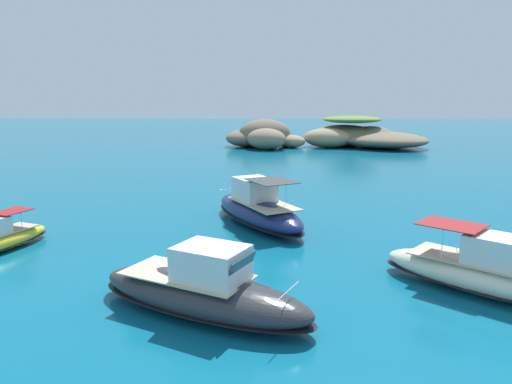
{
  "coord_description": "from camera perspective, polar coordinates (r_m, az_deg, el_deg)",
  "views": [
    {
      "loc": [
        4.27,
        -21.8,
        8.73
      ],
      "look_at": [
        2.69,
        13.3,
        1.74
      ],
      "focal_mm": 32.47,
      "sensor_mm": 36.0,
      "label": 1
    }
  ],
  "objects": [
    {
      "name": "islet_large",
      "position": [
        91.74,
        12.5,
        6.75
      ],
      "size": [
        27.03,
        24.66,
        5.81
      ],
      "color": "#756651",
      "rests_on": "ground"
    },
    {
      "name": "motorboat_charcoal",
      "position": [
        19.65,
        -6.57,
        -12.0
      ],
      "size": [
        10.45,
        6.99,
        2.98
      ],
      "color": "#2D2D33",
      "rests_on": "ground"
    },
    {
      "name": "ground_plane",
      "position": [
        23.87,
        -8.04,
        -10.32
      ],
      "size": [
        400.0,
        400.0,
        0.0
      ],
      "primitive_type": "plane",
      "color": "#0C5B7A"
    },
    {
      "name": "islet_small",
      "position": [
        87.32,
        0.84,
        6.87
      ],
      "size": [
        17.08,
        16.18,
        5.24
      ],
      "color": "#756651",
      "rests_on": "ground"
    },
    {
      "name": "motorboat_navy",
      "position": [
        32.92,
        0.21,
        -2.15
      ],
      "size": [
        8.41,
        11.3,
        3.48
      ],
      "color": "navy",
      "rests_on": "ground"
    },
    {
      "name": "motorboat_cream",
      "position": [
        23.92,
        26.34,
        -8.97
      ],
      "size": [
        9.05,
        8.29,
        2.96
      ],
      "color": "beige",
      "rests_on": "ground"
    }
  ]
}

